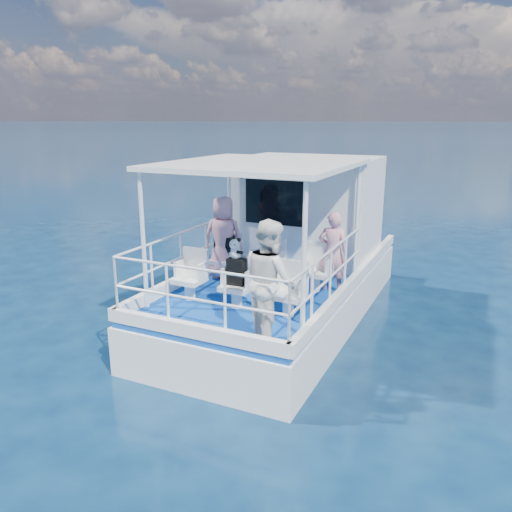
% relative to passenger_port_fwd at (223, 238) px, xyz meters
% --- Properties ---
extents(ground, '(2000.00, 2000.00, 0.00)m').
position_rel_passenger_port_fwd_xyz_m(ground, '(0.94, -0.18, -1.70)').
color(ground, '#08203D').
rests_on(ground, ground).
extents(hull, '(3.00, 7.00, 1.60)m').
position_rel_passenger_port_fwd_xyz_m(hull, '(0.94, 0.82, -1.70)').
color(hull, white).
rests_on(hull, ground).
extents(deck, '(2.90, 6.90, 0.10)m').
position_rel_passenger_port_fwd_xyz_m(deck, '(0.94, 0.82, -0.85)').
color(deck, navy).
rests_on(deck, hull).
extents(cabin, '(2.85, 2.00, 2.20)m').
position_rel_passenger_port_fwd_xyz_m(cabin, '(0.94, 2.12, 0.30)').
color(cabin, white).
rests_on(cabin, deck).
extents(canopy, '(3.00, 3.20, 0.08)m').
position_rel_passenger_port_fwd_xyz_m(canopy, '(0.94, -0.38, 1.44)').
color(canopy, white).
rests_on(canopy, cabin).
extents(canopy_posts, '(2.77, 2.97, 2.20)m').
position_rel_passenger_port_fwd_xyz_m(canopy_posts, '(0.94, -0.43, 0.30)').
color(canopy_posts, white).
rests_on(canopy_posts, deck).
extents(railings, '(2.84, 3.59, 1.00)m').
position_rel_passenger_port_fwd_xyz_m(railings, '(0.94, -0.75, -0.30)').
color(railings, white).
rests_on(railings, deck).
extents(seat_port_fwd, '(0.48, 0.46, 0.38)m').
position_rel_passenger_port_fwd_xyz_m(seat_port_fwd, '(0.04, 0.02, -0.61)').
color(seat_port_fwd, white).
rests_on(seat_port_fwd, deck).
extents(seat_center_fwd, '(0.48, 0.46, 0.38)m').
position_rel_passenger_port_fwd_xyz_m(seat_center_fwd, '(0.94, 0.02, -0.61)').
color(seat_center_fwd, white).
rests_on(seat_center_fwd, deck).
extents(seat_stbd_fwd, '(0.48, 0.46, 0.38)m').
position_rel_passenger_port_fwd_xyz_m(seat_stbd_fwd, '(1.84, 0.02, -0.61)').
color(seat_stbd_fwd, white).
rests_on(seat_stbd_fwd, deck).
extents(seat_port_aft, '(0.48, 0.46, 0.38)m').
position_rel_passenger_port_fwd_xyz_m(seat_port_aft, '(0.04, -1.28, -0.61)').
color(seat_port_aft, white).
rests_on(seat_port_aft, deck).
extents(seat_center_aft, '(0.48, 0.46, 0.38)m').
position_rel_passenger_port_fwd_xyz_m(seat_center_aft, '(0.94, -1.28, -0.61)').
color(seat_center_aft, white).
rests_on(seat_center_aft, deck).
extents(seat_stbd_aft, '(0.48, 0.46, 0.38)m').
position_rel_passenger_port_fwd_xyz_m(seat_stbd_aft, '(1.84, -1.28, -0.61)').
color(seat_stbd_aft, white).
rests_on(seat_stbd_aft, deck).
extents(passenger_port_fwd, '(0.66, 0.52, 1.59)m').
position_rel_passenger_port_fwd_xyz_m(passenger_port_fwd, '(0.00, 0.00, 0.00)').
color(passenger_port_fwd, pink).
rests_on(passenger_port_fwd, deck).
extents(passenger_stbd_fwd, '(0.56, 0.41, 1.43)m').
position_rel_passenger_port_fwd_xyz_m(passenger_stbd_fwd, '(2.09, 0.19, -0.08)').
color(passenger_stbd_fwd, pink).
rests_on(passenger_stbd_fwd, deck).
extents(passenger_stbd_aft, '(1.05, 1.03, 1.70)m').
position_rel_passenger_port_fwd_xyz_m(passenger_stbd_aft, '(1.91, -2.17, 0.06)').
color(passenger_stbd_aft, silver).
rests_on(passenger_stbd_aft, deck).
extents(backpack_port, '(0.35, 0.19, 0.45)m').
position_rel_passenger_port_fwd_xyz_m(backpack_port, '(0.02, -0.01, -0.19)').
color(backpack_port, black).
rests_on(backpack_port, seat_port_fwd).
extents(backpack_center, '(0.29, 0.16, 0.44)m').
position_rel_passenger_port_fwd_xyz_m(backpack_center, '(0.93, -1.26, -0.20)').
color(backpack_center, black).
rests_on(backpack_center, seat_center_aft).
extents(compact_camera, '(0.10, 0.06, 0.06)m').
position_rel_passenger_port_fwd_xyz_m(compact_camera, '(0.03, -0.03, 0.07)').
color(compact_camera, black).
rests_on(compact_camera, backpack_port).
extents(panda, '(0.22, 0.18, 0.34)m').
position_rel_passenger_port_fwd_xyz_m(panda, '(0.91, -1.25, 0.19)').
color(panda, silver).
rests_on(panda, backpack_center).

